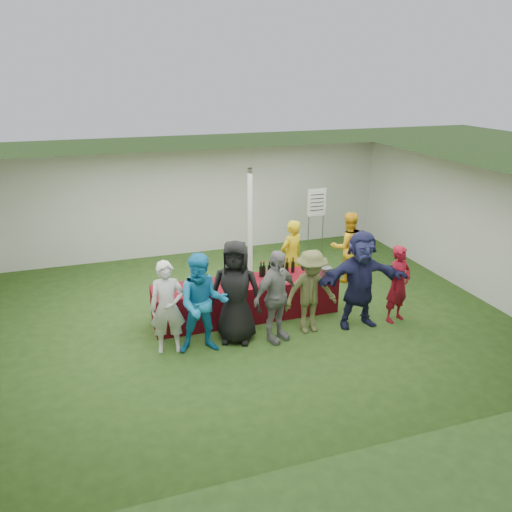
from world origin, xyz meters
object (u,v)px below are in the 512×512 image
object	(u,v)px
customer_3	(276,297)
serving_table	(246,299)
staff_pourer	(291,257)
customer_6	(398,284)
customer_1	(203,304)
staff_back	(347,247)
wine_list_sign	(317,207)
customer_4	(311,292)
customer_2	(236,292)
dump_bucket	(325,272)
customer_0	(168,307)
customer_5	(360,279)

from	to	relation	value
customer_3	serving_table	bearing A→B (deg)	78.55
staff_pourer	customer_6	xyz separation A→B (m)	(1.44, -1.86, -0.06)
serving_table	customer_1	bearing A→B (deg)	-137.10
staff_back	serving_table	bearing A→B (deg)	27.40
wine_list_sign	serving_table	bearing A→B (deg)	-134.98
wine_list_sign	customer_4	size ratio (longest dim) A/B	1.13
staff_back	customer_2	xyz separation A→B (m)	(-3.16, -1.84, 0.13)
serving_table	customer_3	size ratio (longest dim) A/B	2.12
wine_list_sign	customer_1	world-z (taller)	wine_list_sign
customer_1	customer_6	distance (m)	3.77
serving_table	staff_pourer	distance (m)	1.57
customer_2	wine_list_sign	bearing A→B (deg)	72.14
staff_pourer	customer_2	size ratio (longest dim) A/B	0.87
serving_table	customer_2	xyz separation A→B (m)	(-0.44, -0.81, 0.56)
staff_pourer	customer_1	bearing A→B (deg)	13.94
serving_table	dump_bucket	world-z (taller)	dump_bucket
customer_4	customer_0	bearing A→B (deg)	175.22
staff_back	customer_6	size ratio (longest dim) A/B	1.07
dump_bucket	customer_6	size ratio (longest dim) A/B	0.16
staff_pourer	customer_0	distance (m)	3.32
wine_list_sign	customer_3	world-z (taller)	wine_list_sign
wine_list_sign	customer_1	size ratio (longest dim) A/B	1.01
customer_2	customer_3	distance (m)	0.71
serving_table	customer_2	bearing A→B (deg)	-118.53
customer_1	customer_6	size ratio (longest dim) A/B	1.17
staff_back	customer_0	bearing A→B (deg)	29.45
customer_0	customer_3	world-z (taller)	customer_3
customer_0	customer_3	size ratio (longest dim) A/B	0.96
serving_table	customer_6	distance (m)	2.92
customer_3	customer_5	world-z (taller)	customer_5
dump_bucket	staff_pourer	size ratio (longest dim) A/B	0.15
customer_2	customer_4	bearing A→B (deg)	19.19
dump_bucket	customer_3	size ratio (longest dim) A/B	0.14
customer_0	customer_6	world-z (taller)	customer_0
staff_pourer	dump_bucket	bearing A→B (deg)	82.56
dump_bucket	customer_4	distance (m)	0.95
customer_0	customer_4	distance (m)	2.57
dump_bucket	staff_pourer	bearing A→B (deg)	106.37
customer_4	customer_6	world-z (taller)	customer_4
serving_table	customer_6	bearing A→B (deg)	-21.05
serving_table	customer_4	xyz separation A→B (m)	(0.94, -0.92, 0.42)
customer_0	customer_2	distance (m)	1.20
customer_5	customer_6	world-z (taller)	customer_5
customer_2	dump_bucket	bearing A→B (deg)	40.26
customer_1	customer_5	size ratio (longest dim) A/B	0.95
customer_5	customer_2	bearing A→B (deg)	-178.88
serving_table	customer_5	distance (m)	2.21
dump_bucket	customer_1	bearing A→B (deg)	-163.76
customer_0	customer_5	bearing A→B (deg)	5.61
staff_pourer	staff_back	xyz separation A→B (m)	(1.46, 0.21, -0.00)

